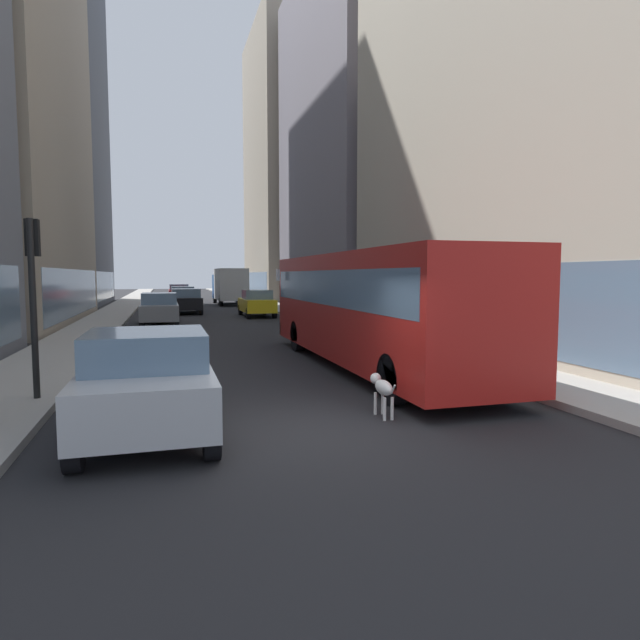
% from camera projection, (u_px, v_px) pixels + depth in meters
% --- Properties ---
extents(ground_plane, '(120.00, 120.00, 0.00)m').
position_uv_depth(ground_plane, '(199.00, 307.00, 42.29)').
color(ground_plane, '#232326').
extents(sidewalk_left, '(2.40, 110.00, 0.15)m').
position_uv_depth(sidewalk_left, '(122.00, 307.00, 40.70)').
color(sidewalk_left, '#9E9991').
rests_on(sidewalk_left, ground).
extents(sidewalk_right, '(2.40, 110.00, 0.15)m').
position_uv_depth(sidewalk_right, '(270.00, 305.00, 43.85)').
color(sidewalk_right, '#ADA89E').
rests_on(sidewalk_right, ground).
extents(building_left_far, '(8.83, 16.77, 38.04)m').
position_uv_depth(building_left_far, '(41.00, 74.00, 44.11)').
color(building_left_far, '#4C515B').
rests_on(building_left_far, ground).
extents(building_right_mid, '(10.14, 17.38, 23.96)m').
position_uv_depth(building_right_mid, '(375.00, 140.00, 37.66)').
color(building_right_mid, slate).
rests_on(building_right_mid, ground).
extents(building_right_far, '(11.48, 14.63, 26.62)m').
position_uv_depth(building_right_far, '(310.00, 168.00, 54.31)').
color(building_right_far, '#A0937F').
rests_on(building_right_far, ground).
extents(transit_bus, '(2.78, 11.53, 3.05)m').
position_uv_depth(transit_bus, '(369.00, 302.00, 14.49)').
color(transit_bus, red).
rests_on(transit_bus, ground).
extents(car_black_suv, '(1.91, 4.56, 1.62)m').
position_uv_depth(car_black_suv, '(186.00, 301.00, 35.21)').
color(car_black_suv, black).
rests_on(car_black_suv, ground).
extents(car_silver_sedan, '(1.93, 4.29, 1.62)m').
position_uv_depth(car_silver_sedan, '(148.00, 380.00, 8.56)').
color(car_silver_sedan, '#B7BABF').
rests_on(car_silver_sedan, ground).
extents(car_grey_wagon, '(1.80, 4.61, 1.62)m').
position_uv_depth(car_grey_wagon, '(159.00, 309.00, 26.89)').
color(car_grey_wagon, slate).
rests_on(car_grey_wagon, ground).
extents(car_yellow_taxi, '(1.73, 4.21, 1.62)m').
position_uv_depth(car_yellow_taxi, '(257.00, 303.00, 32.41)').
color(car_yellow_taxi, yellow).
rests_on(car_yellow_taxi, ground).
extents(car_red_coupe, '(1.94, 4.20, 1.62)m').
position_uv_depth(car_red_coupe, '(179.00, 292.00, 53.26)').
color(car_red_coupe, red).
rests_on(car_red_coupe, ground).
extents(car_white_van, '(1.82, 4.34, 1.62)m').
position_uv_depth(car_white_van, '(183.00, 297.00, 41.95)').
color(car_white_van, silver).
rests_on(car_white_van, ground).
extents(box_truck, '(2.30, 7.50, 3.05)m').
position_uv_depth(box_truck, '(230.00, 285.00, 45.83)').
color(box_truck, '#19519E').
rests_on(box_truck, ground).
extents(dalmatian_dog, '(0.22, 0.96, 0.72)m').
position_uv_depth(dalmatian_dog, '(382.00, 388.00, 9.45)').
color(dalmatian_dog, white).
rests_on(dalmatian_dog, ground).
extents(traffic_light_near, '(0.24, 0.41, 3.40)m').
position_uv_depth(traffic_light_near, '(33.00, 278.00, 10.14)').
color(traffic_light_near, black).
rests_on(traffic_light_near, sidewalk_left).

